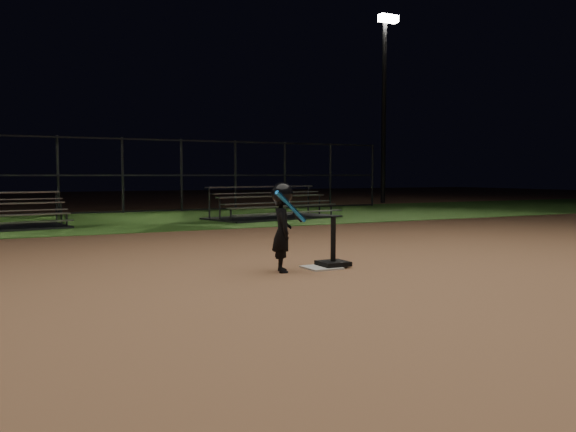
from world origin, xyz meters
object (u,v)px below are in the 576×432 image
object	(u,v)px
bleacher_right	(274,212)
light_pole_right	(385,93)
batting_tee	(333,257)
child_batter	(282,225)
home_plate	(322,268)

from	to	relation	value
bleacher_right	light_pole_right	size ratio (longest dim) A/B	0.50
batting_tee	light_pole_right	distance (m)	19.63
light_pole_right	batting_tee	bearing A→B (deg)	-128.35
batting_tee	bleacher_right	xyz separation A→B (m)	(3.19, 8.51, 0.05)
batting_tee	bleacher_right	size ratio (longest dim) A/B	0.16
batting_tee	child_batter	xyz separation A→B (m)	(-0.79, -0.03, 0.48)
batting_tee	bleacher_right	bearing A→B (deg)	69.44
light_pole_right	home_plate	bearing A→B (deg)	-128.77
child_batter	bleacher_right	size ratio (longest dim) A/B	0.28
light_pole_right	bleacher_right	bearing A→B (deg)	-143.31
home_plate	child_batter	size ratio (longest dim) A/B	0.39
light_pole_right	child_batter	bearing A→B (deg)	-130.12
bleacher_right	home_plate	bearing A→B (deg)	-124.23
batting_tee	child_batter	bearing A→B (deg)	-177.76
child_batter	batting_tee	bearing A→B (deg)	-71.00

